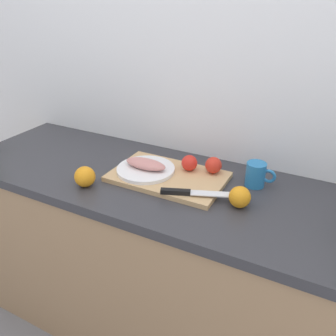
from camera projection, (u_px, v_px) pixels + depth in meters
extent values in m
plane|color=slate|center=(176.00, 336.00, 1.77)|extent=(12.00, 12.00, 0.00)
cube|color=white|center=(213.00, 79.00, 1.46)|extent=(3.20, 0.05, 2.50)
cube|color=#9E7A56|center=(177.00, 274.00, 1.58)|extent=(2.00, 0.58, 0.86)
cube|color=#333338|center=(178.00, 189.00, 1.37)|extent=(2.00, 0.60, 0.04)
cube|color=tan|center=(168.00, 177.00, 1.40)|extent=(0.46, 0.28, 0.02)
cylinder|color=white|center=(146.00, 169.00, 1.42)|extent=(0.24, 0.24, 0.01)
ellipsoid|color=tan|center=(146.00, 164.00, 1.41)|extent=(0.18, 0.08, 0.04)
cube|color=silver|center=(215.00, 194.00, 1.25)|extent=(0.18, 0.10, 0.00)
cube|color=black|center=(175.00, 192.00, 1.26)|extent=(0.11, 0.06, 0.02)
sphere|color=red|center=(213.00, 165.00, 1.40)|extent=(0.07, 0.07, 0.07)
sphere|color=red|center=(190.00, 163.00, 1.42)|extent=(0.07, 0.07, 0.07)
cylinder|color=#2672B2|center=(255.00, 174.00, 1.34)|extent=(0.08, 0.08, 0.10)
torus|color=#2672B2|center=(269.00, 176.00, 1.32)|extent=(0.06, 0.01, 0.06)
sphere|color=orange|center=(85.00, 177.00, 1.34)|extent=(0.08, 0.08, 0.08)
sphere|color=orange|center=(240.00, 197.00, 1.21)|extent=(0.08, 0.08, 0.08)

